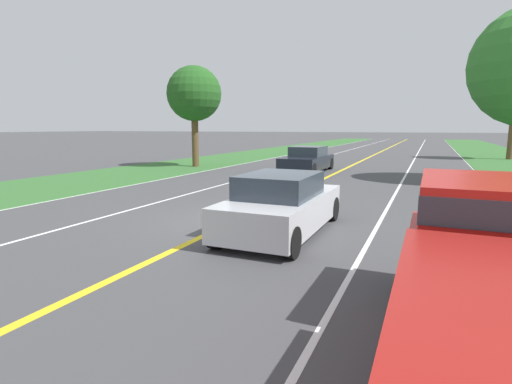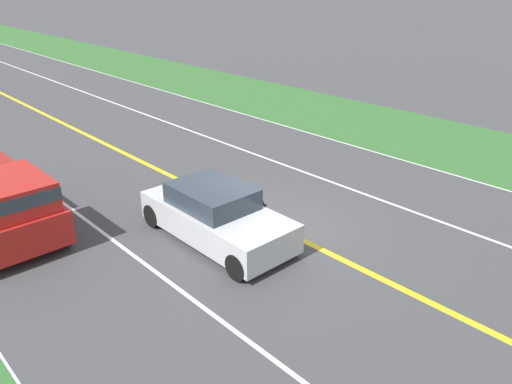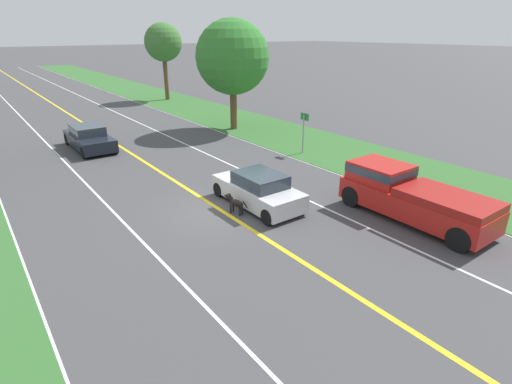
{
  "view_description": "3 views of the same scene",
  "coord_description": "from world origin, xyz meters",
  "px_view_note": "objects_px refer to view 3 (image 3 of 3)",
  "views": [
    {
      "loc": [
        4.59,
        -9.05,
        2.43
      ],
      "look_at": [
        0.8,
        -0.37,
        0.89
      ],
      "focal_mm": 28.0,
      "sensor_mm": 36.0,
      "label": 1
    },
    {
      "loc": [
        8.3,
        8.26,
        6.18
      ],
      "look_at": [
        0.66,
        -0.01,
        1.2
      ],
      "focal_mm": 35.0,
      "sensor_mm": 36.0,
      "label": 2
    },
    {
      "loc": [
        -7.49,
        -12.55,
        6.65
      ],
      "look_at": [
        0.99,
        -1.12,
        0.88
      ],
      "focal_mm": 28.0,
      "sensor_mm": 36.0,
      "label": 3
    }
  ],
  "objects_px": {
    "ego_car": "(258,190)",
    "street_sign": "(304,128)",
    "roadside_tree_right_near": "(232,57)",
    "roadside_tree_right_far": "(163,43)",
    "pickup_truck": "(409,195)",
    "oncoming_car": "(89,138)",
    "dog": "(234,202)"
  },
  "relations": [
    {
      "from": "dog",
      "to": "roadside_tree_right_near",
      "type": "bearing_deg",
      "value": 41.4
    },
    {
      "from": "ego_car",
      "to": "roadside_tree_right_near",
      "type": "xyz_separation_m",
      "value": [
        6.78,
        11.98,
        4.3
      ]
    },
    {
      "from": "ego_car",
      "to": "oncoming_car",
      "type": "bearing_deg",
      "value": 103.74
    },
    {
      "from": "ego_car",
      "to": "street_sign",
      "type": "xyz_separation_m",
      "value": [
        6.57,
        4.42,
        0.85
      ]
    },
    {
      "from": "ego_car",
      "to": "roadside_tree_right_far",
      "type": "height_order",
      "value": "roadside_tree_right_far"
    },
    {
      "from": "street_sign",
      "to": "ego_car",
      "type": "bearing_deg",
      "value": -146.08
    },
    {
      "from": "pickup_truck",
      "to": "oncoming_car",
      "type": "height_order",
      "value": "pickup_truck"
    },
    {
      "from": "dog",
      "to": "street_sign",
      "type": "distance_m",
      "value": 9.06
    },
    {
      "from": "roadside_tree_right_far",
      "to": "dog",
      "type": "bearing_deg",
      "value": -109.87
    },
    {
      "from": "oncoming_car",
      "to": "roadside_tree_right_far",
      "type": "bearing_deg",
      "value": -129.32
    },
    {
      "from": "ego_car",
      "to": "dog",
      "type": "xyz_separation_m",
      "value": [
        -1.22,
        -0.09,
        -0.18
      ]
    },
    {
      "from": "oncoming_car",
      "to": "roadside_tree_right_far",
      "type": "relative_size",
      "value": 0.64
    },
    {
      "from": "oncoming_car",
      "to": "street_sign",
      "type": "distance_m",
      "value": 12.83
    },
    {
      "from": "dog",
      "to": "roadside_tree_right_far",
      "type": "xyz_separation_m",
      "value": [
        9.82,
        27.18,
        5.06
      ]
    },
    {
      "from": "oncoming_car",
      "to": "street_sign",
      "type": "height_order",
      "value": "street_sign"
    },
    {
      "from": "roadside_tree_right_near",
      "to": "roadside_tree_right_far",
      "type": "height_order",
      "value": "roadside_tree_right_near"
    },
    {
      "from": "pickup_truck",
      "to": "roadside_tree_right_far",
      "type": "bearing_deg",
      "value": 81.44
    },
    {
      "from": "street_sign",
      "to": "dog",
      "type": "bearing_deg",
      "value": -149.93
    },
    {
      "from": "pickup_truck",
      "to": "ego_car",
      "type": "bearing_deg",
      "value": 131.87
    },
    {
      "from": "ego_car",
      "to": "pickup_truck",
      "type": "xyz_separation_m",
      "value": [
        3.87,
        -4.32,
        0.28
      ]
    },
    {
      "from": "pickup_truck",
      "to": "roadside_tree_right_near",
      "type": "height_order",
      "value": "roadside_tree_right_near"
    },
    {
      "from": "dog",
      "to": "street_sign",
      "type": "bearing_deg",
      "value": 15.01
    },
    {
      "from": "roadside_tree_right_near",
      "to": "street_sign",
      "type": "height_order",
      "value": "roadside_tree_right_near"
    },
    {
      "from": "dog",
      "to": "pickup_truck",
      "type": "height_order",
      "value": "pickup_truck"
    },
    {
      "from": "oncoming_car",
      "to": "roadside_tree_right_near",
      "type": "bearing_deg",
      "value": 175.4
    },
    {
      "from": "roadside_tree_right_near",
      "to": "street_sign",
      "type": "bearing_deg",
      "value": -91.62
    },
    {
      "from": "dog",
      "to": "pickup_truck",
      "type": "xyz_separation_m",
      "value": [
        5.1,
        -4.23,
        0.45
      ]
    },
    {
      "from": "dog",
      "to": "roadside_tree_right_far",
      "type": "bearing_deg",
      "value": 55.07
    },
    {
      "from": "ego_car",
      "to": "street_sign",
      "type": "height_order",
      "value": "street_sign"
    },
    {
      "from": "ego_car",
      "to": "roadside_tree_right_far",
      "type": "relative_size",
      "value": 0.57
    },
    {
      "from": "street_sign",
      "to": "oncoming_car",
      "type": "bearing_deg",
      "value": 139.22
    },
    {
      "from": "oncoming_car",
      "to": "street_sign",
      "type": "bearing_deg",
      "value": 139.22
    }
  ]
}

